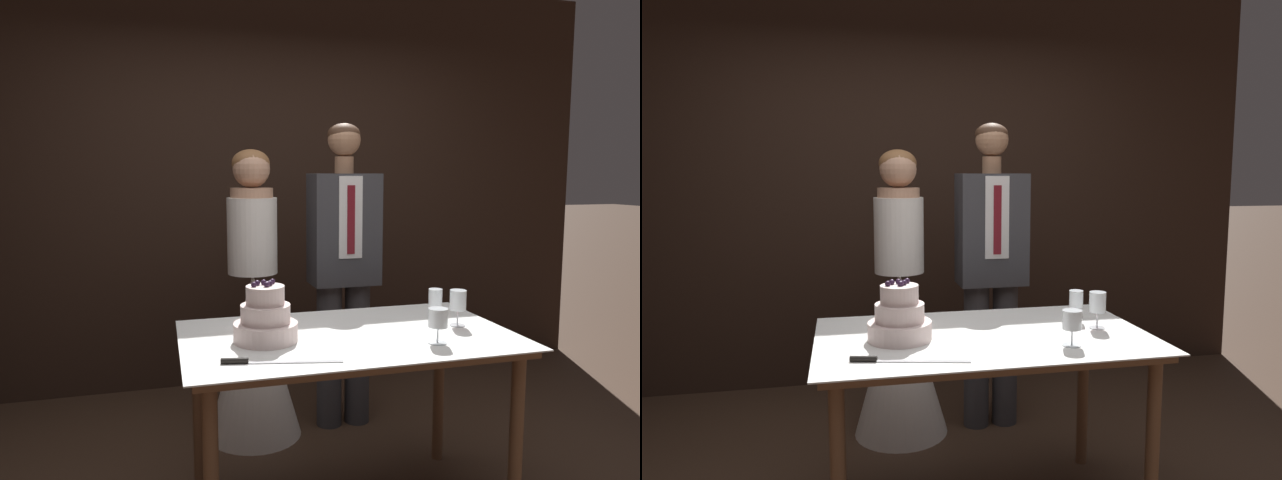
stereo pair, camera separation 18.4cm
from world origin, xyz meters
The scene contains 9 objects.
wall_back centered at (0.00, 1.94, 1.44)m, with size 5.19×0.12×2.88m, color black.
cake_table centered at (0.09, 0.12, 0.73)m, with size 1.42×0.86×0.82m.
tiered_cake centered at (-0.27, 0.12, 0.92)m, with size 0.27×0.27×0.25m.
cake_knife centered at (-0.35, -0.15, 0.83)m, with size 0.44×0.12×0.02m.
wine_glass_near centered at (0.61, 0.11, 0.93)m, with size 0.07×0.07×0.17m.
wine_glass_middle centered at (0.57, 0.24, 0.93)m, with size 0.06×0.06×0.15m.
wine_glass_far centered at (0.40, -0.11, 0.93)m, with size 0.08×0.08×0.15m.
bride centered at (-0.18, 1.01, 0.61)m, with size 0.54×0.54×1.64m.
groom centered at (0.36, 1.01, 0.99)m, with size 0.39×0.25×1.80m.
Camera 2 is at (-0.50, -2.19, 1.52)m, focal length 32.00 mm.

